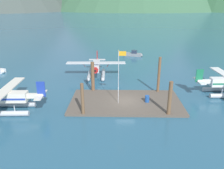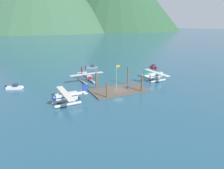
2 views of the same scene
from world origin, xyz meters
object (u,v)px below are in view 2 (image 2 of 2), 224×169
object	(u,v)px
fuel_drum	(128,87)
boat_grey_open_north	(92,67)
seaplane_cream_port_aft	(66,97)
boat_red_open_east	(154,67)
seaplane_white_stbd_fwd	(156,76)
boat_white_open_west	(15,87)
flagpole	(117,75)
seaplane_silver_bow_left	(87,77)

from	to	relation	value
fuel_drum	boat_grey_open_north	xyz separation A→B (m)	(0.20, 28.57, -0.25)
seaplane_cream_port_aft	boat_red_open_east	distance (m)	45.54
seaplane_white_stbd_fwd	boat_white_open_west	world-z (taller)	seaplane_white_stbd_fwd
fuel_drum	seaplane_cream_port_aft	xyz separation A→B (m)	(-17.24, -2.51, 0.84)
boat_red_open_east	seaplane_cream_port_aft	bearing A→B (deg)	-152.10
flagpole	boat_red_open_east	world-z (taller)	flagpole
boat_red_open_east	boat_white_open_west	xyz separation A→B (m)	(-50.48, -4.82, 0.00)
seaplane_silver_bow_left	seaplane_cream_port_aft	bearing A→B (deg)	-123.87
boat_grey_open_north	boat_white_open_west	xyz separation A→B (m)	(-27.68, -14.60, 0.00)
fuel_drum	boat_white_open_west	bearing A→B (deg)	153.06
seaplane_silver_bow_left	flagpole	bearing A→B (deg)	-71.48
boat_grey_open_north	boat_white_open_west	world-z (taller)	same
fuel_drum	boat_red_open_east	xyz separation A→B (m)	(23.00, 18.79, -0.25)
fuel_drum	boat_red_open_east	bearing A→B (deg)	39.26
fuel_drum	boat_grey_open_north	world-z (taller)	boat_grey_open_north
boat_white_open_west	fuel_drum	bearing A→B (deg)	-26.94
fuel_drum	boat_red_open_east	size ratio (longest dim) A/B	0.19
seaplane_cream_port_aft	boat_grey_open_north	world-z (taller)	seaplane_cream_port_aft
seaplane_silver_bow_left	boat_red_open_east	size ratio (longest dim) A/B	2.22
seaplane_silver_bow_left	seaplane_cream_port_aft	world-z (taller)	same
seaplane_silver_bow_left	seaplane_cream_port_aft	xyz separation A→B (m)	(-9.51, -14.17, 0.00)
flagpole	fuel_drum	world-z (taller)	flagpole
flagpole	boat_grey_open_north	xyz separation A→B (m)	(3.88, 28.97, -4.09)
boat_grey_open_north	boat_red_open_east	distance (m)	24.81
fuel_drum	seaplane_white_stbd_fwd	world-z (taller)	seaplane_white_stbd_fwd
flagpole	boat_white_open_west	xyz separation A→B (m)	(-23.80, 14.37, -4.09)
seaplane_white_stbd_fwd	seaplane_cream_port_aft	size ratio (longest dim) A/B	1.00
seaplane_white_stbd_fwd	boat_red_open_east	distance (m)	18.91
flagpole	seaplane_cream_port_aft	size ratio (longest dim) A/B	0.67
fuel_drum	seaplane_silver_bow_left	bearing A→B (deg)	123.51
seaplane_cream_port_aft	boat_red_open_east	xyz separation A→B (m)	(40.23, 21.30, -1.09)
seaplane_silver_bow_left	seaplane_cream_port_aft	distance (m)	17.07
fuel_drum	seaplane_white_stbd_fwd	bearing A→B (deg)	16.58
flagpole	seaplane_cream_port_aft	bearing A→B (deg)	-171.17
fuel_drum	boat_grey_open_north	size ratio (longest dim) A/B	0.19
seaplane_white_stbd_fwd	boat_grey_open_north	bearing A→B (deg)	115.02
seaplane_white_stbd_fwd	boat_grey_open_north	distance (m)	27.65
seaplane_cream_port_aft	boat_white_open_west	bearing A→B (deg)	121.88
fuel_drum	seaplane_cream_port_aft	size ratio (longest dim) A/B	0.08
boat_white_open_west	boat_red_open_east	bearing A→B (deg)	5.46
flagpole	boat_red_open_east	distance (m)	33.12
seaplane_white_stbd_fwd	seaplane_silver_bow_left	distance (m)	21.22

